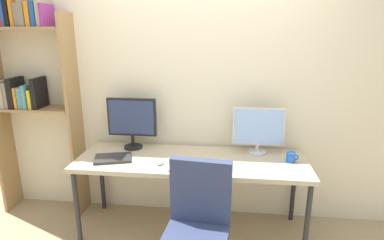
{
  "coord_description": "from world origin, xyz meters",
  "views": [
    {
      "loc": [
        0.3,
        -2.05,
        1.87
      ],
      "look_at": [
        0.0,
        0.65,
        1.09
      ],
      "focal_mm": 29.89,
      "sensor_mm": 36.0,
      "label": 1
    }
  ],
  "objects_px": {
    "desk": "(191,164)",
    "monitor_left": "(132,120)",
    "monitor_right": "(258,129)",
    "bookshelf": "(26,77)",
    "keyboard_main": "(188,168)",
    "coffee_mug": "(291,157)",
    "computer_mouse": "(160,162)",
    "laptop_closed": "(113,158)"
  },
  "relations": [
    {
      "from": "desk",
      "to": "monitor_left",
      "type": "bearing_deg",
      "value": 160.51
    },
    {
      "from": "monitor_right",
      "to": "desk",
      "type": "bearing_deg",
      "value": -160.51
    },
    {
      "from": "bookshelf",
      "to": "keyboard_main",
      "type": "bearing_deg",
      "value": -15.73
    },
    {
      "from": "keyboard_main",
      "to": "coffee_mug",
      "type": "distance_m",
      "value": 0.92
    },
    {
      "from": "computer_mouse",
      "to": "laptop_closed",
      "type": "bearing_deg",
      "value": 173.19
    },
    {
      "from": "computer_mouse",
      "to": "coffee_mug",
      "type": "xyz_separation_m",
      "value": [
        1.13,
        0.18,
        0.03
      ]
    },
    {
      "from": "laptop_closed",
      "to": "monitor_left",
      "type": "bearing_deg",
      "value": 56.29
    },
    {
      "from": "desk",
      "to": "computer_mouse",
      "type": "distance_m",
      "value": 0.3
    },
    {
      "from": "monitor_left",
      "to": "monitor_right",
      "type": "distance_m",
      "value": 1.2
    },
    {
      "from": "desk",
      "to": "coffee_mug",
      "type": "xyz_separation_m",
      "value": [
        0.88,
        0.03,
        0.1
      ]
    },
    {
      "from": "bookshelf",
      "to": "keyboard_main",
      "type": "xyz_separation_m",
      "value": [
        1.63,
        -0.46,
        -0.67
      ]
    },
    {
      "from": "computer_mouse",
      "to": "laptop_closed",
      "type": "relative_size",
      "value": 0.3
    },
    {
      "from": "desk",
      "to": "laptop_closed",
      "type": "bearing_deg",
      "value": -172.27
    },
    {
      "from": "bookshelf",
      "to": "laptop_closed",
      "type": "xyz_separation_m",
      "value": [
        0.94,
        -0.32,
        -0.67
      ]
    },
    {
      "from": "desk",
      "to": "bookshelf",
      "type": "xyz_separation_m",
      "value": [
        -1.63,
        0.23,
        0.74
      ]
    },
    {
      "from": "bookshelf",
      "to": "laptop_closed",
      "type": "distance_m",
      "value": 1.2
    },
    {
      "from": "computer_mouse",
      "to": "monitor_left",
      "type": "bearing_deg",
      "value": 133.71
    },
    {
      "from": "monitor_right",
      "to": "laptop_closed",
      "type": "xyz_separation_m",
      "value": [
        -1.3,
        -0.31,
        -0.22
      ]
    },
    {
      "from": "monitor_left",
      "to": "keyboard_main",
      "type": "distance_m",
      "value": 0.79
    },
    {
      "from": "bookshelf",
      "to": "coffee_mug",
      "type": "xyz_separation_m",
      "value": [
        2.51,
        -0.2,
        -0.64
      ]
    },
    {
      "from": "desk",
      "to": "keyboard_main",
      "type": "relative_size",
      "value": 6.06
    },
    {
      "from": "monitor_right",
      "to": "laptop_closed",
      "type": "bearing_deg",
      "value": -166.69
    },
    {
      "from": "desk",
      "to": "monitor_right",
      "type": "distance_m",
      "value": 0.7
    },
    {
      "from": "keyboard_main",
      "to": "computer_mouse",
      "type": "bearing_deg",
      "value": 162.08
    },
    {
      "from": "monitor_right",
      "to": "coffee_mug",
      "type": "bearing_deg",
      "value": -33.44
    },
    {
      "from": "desk",
      "to": "monitor_right",
      "type": "bearing_deg",
      "value": 19.49
    },
    {
      "from": "computer_mouse",
      "to": "coffee_mug",
      "type": "relative_size",
      "value": 0.91
    },
    {
      "from": "coffee_mug",
      "to": "monitor_left",
      "type": "bearing_deg",
      "value": 172.92
    },
    {
      "from": "monitor_right",
      "to": "keyboard_main",
      "type": "relative_size",
      "value": 1.39
    },
    {
      "from": "bookshelf",
      "to": "monitor_right",
      "type": "xyz_separation_m",
      "value": [
        2.23,
        -0.02,
        -0.45
      ]
    },
    {
      "from": "desk",
      "to": "keyboard_main",
      "type": "bearing_deg",
      "value": -90.0
    },
    {
      "from": "monitor_right",
      "to": "computer_mouse",
      "type": "height_order",
      "value": "monitor_right"
    },
    {
      "from": "desk",
      "to": "bookshelf",
      "type": "distance_m",
      "value": 1.81
    },
    {
      "from": "monitor_right",
      "to": "coffee_mug",
      "type": "height_order",
      "value": "monitor_right"
    },
    {
      "from": "keyboard_main",
      "to": "computer_mouse",
      "type": "xyz_separation_m",
      "value": [
        -0.26,
        0.08,
        0.01
      ]
    },
    {
      "from": "monitor_left",
      "to": "laptop_closed",
      "type": "relative_size",
      "value": 1.56
    },
    {
      "from": "computer_mouse",
      "to": "bookshelf",
      "type": "bearing_deg",
      "value": 164.69
    },
    {
      "from": "computer_mouse",
      "to": "laptop_closed",
      "type": "xyz_separation_m",
      "value": [
        -0.44,
        0.05,
        -0.0
      ]
    },
    {
      "from": "bookshelf",
      "to": "coffee_mug",
      "type": "distance_m",
      "value": 2.6
    },
    {
      "from": "bookshelf",
      "to": "coffee_mug",
      "type": "relative_size",
      "value": 20.58
    },
    {
      "from": "keyboard_main",
      "to": "coffee_mug",
      "type": "height_order",
      "value": "coffee_mug"
    },
    {
      "from": "monitor_left",
      "to": "computer_mouse",
      "type": "distance_m",
      "value": 0.56
    }
  ]
}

